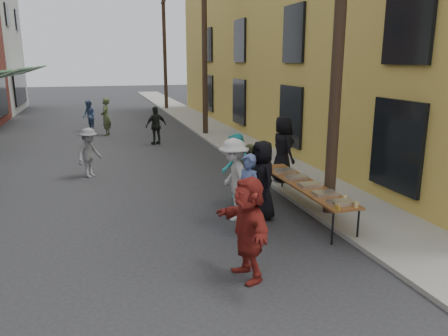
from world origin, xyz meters
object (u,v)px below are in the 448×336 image
utility_pole_near (340,17)px  utility_pole_far (165,47)px  utility_pole_mid (205,40)px  guest_front_a (262,180)px  server (283,149)px  catering_tray_sausage (341,203)px  serving_table (304,185)px  guest_front_c (235,169)px

utility_pole_near → utility_pole_far: bearing=90.0°
utility_pole_mid → utility_pole_far: bearing=90.0°
utility_pole_near → guest_front_a: (-1.58, 0.31, -3.58)m
server → catering_tray_sausage: bearing=168.7°
utility_pole_near → serving_table: 3.84m
serving_table → server: server is taller
utility_pole_mid → guest_front_a: utility_pole_mid is taller
serving_table → catering_tray_sausage: (-0.00, -1.65, 0.08)m
utility_pole_mid → server: (0.05, -9.16, -3.43)m
catering_tray_sausage → guest_front_c: guest_front_c is taller
serving_table → catering_tray_sausage: catering_tray_sausage is taller
catering_tray_sausage → guest_front_a: bearing=123.8°
utility_pole_far → server: utility_pole_far is taller
catering_tray_sausage → utility_pole_near: bearing=69.0°
guest_front_a → guest_front_c: size_ratio=1.01×
server → serving_table: bearing=163.8°
utility_pole_far → guest_front_a: 24.01m
utility_pole_mid → serving_table: size_ratio=2.25×
utility_pole_far → guest_front_a: utility_pole_far is taller
catering_tray_sausage → server: bearing=82.4°
utility_pole_far → guest_front_c: utility_pole_far is taller
utility_pole_far → catering_tray_sausage: utility_pole_far is taller
utility_pole_near → catering_tray_sausage: (-0.50, -1.30, -3.71)m
utility_pole_mid → guest_front_a: 12.32m
catering_tray_sausage → guest_front_c: bearing=115.7°
serving_table → server: bearing=77.6°
utility_pole_mid → guest_front_a: size_ratio=4.88×
guest_front_c → server: 2.33m
catering_tray_sausage → guest_front_a: (-1.08, 1.62, 0.13)m
serving_table → catering_tray_sausage: 1.65m
catering_tray_sausage → utility_pole_far: bearing=88.9°
guest_front_a → catering_tray_sausage: bearing=26.7°
guest_front_a → server: server is taller
serving_table → guest_front_c: bearing=139.4°
utility_pole_mid → serving_table: utility_pole_mid is taller
guest_front_a → server: 3.02m
utility_pole_mid → guest_front_c: 11.25m
utility_pole_near → guest_front_c: 4.31m
utility_pole_near → guest_front_a: 3.93m
serving_table → catering_tray_sausage: bearing=-90.0°
utility_pole_mid → guest_front_c: bearing=-100.0°
utility_pole_mid → server: bearing=-89.7°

